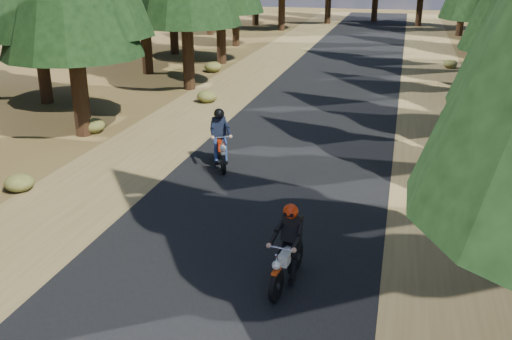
{
  "coord_description": "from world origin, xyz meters",
  "views": [
    {
      "loc": [
        3.06,
        -10.32,
        5.66
      ],
      "look_at": [
        0.0,
        1.5,
        1.1
      ],
      "focal_mm": 40.0,
      "sensor_mm": 36.0,
      "label": 1
    }
  ],
  "objects": [
    {
      "name": "shoulder_r",
      "position": [
        4.6,
        5.0,
        0.0
      ],
      "size": [
        3.2,
        100.0,
        0.01
      ],
      "primitive_type": "cube",
      "color": "brown",
      "rests_on": "ground"
    },
    {
      "name": "log_near",
      "position": [
        6.51,
        8.06,
        0.16
      ],
      "size": [
        4.52,
        3.77,
        0.32
      ],
      "primitive_type": "cylinder",
      "rotation": [
        0.0,
        1.57,
        0.68
      ],
      "color": "#4C4233",
      "rests_on": "ground"
    },
    {
      "name": "rider_follow",
      "position": [
        -1.79,
        4.38,
        0.56
      ],
      "size": [
        1.28,
        1.93,
        1.67
      ],
      "rotation": [
        0.0,
        0.0,
        3.57
      ],
      "color": "maroon",
      "rests_on": "road"
    },
    {
      "name": "ground",
      "position": [
        0.0,
        0.0,
        0.0
      ],
      "size": [
        120.0,
        120.0,
        0.0
      ],
      "primitive_type": "plane",
      "color": "#463619",
      "rests_on": "ground"
    },
    {
      "name": "rider_lead",
      "position": [
        1.32,
        -1.36,
        0.52
      ],
      "size": [
        0.74,
        1.79,
        1.55
      ],
      "rotation": [
        0.0,
        0.0,
        3.01
      ],
      "color": "beige",
      "rests_on": "road"
    },
    {
      "name": "understory_shrubs",
      "position": [
        1.56,
        7.33,
        0.27
      ],
      "size": [
        15.67,
        32.61,
        0.66
      ],
      "color": "#474C1E",
      "rests_on": "ground"
    },
    {
      "name": "road",
      "position": [
        0.0,
        5.0,
        0.01
      ],
      "size": [
        6.0,
        100.0,
        0.01
      ],
      "primitive_type": "cube",
      "color": "black",
      "rests_on": "ground"
    },
    {
      "name": "shoulder_l",
      "position": [
        -4.6,
        5.0,
        0.0
      ],
      "size": [
        3.2,
        100.0,
        0.01
      ],
      "primitive_type": "cube",
      "color": "brown",
      "rests_on": "ground"
    }
  ]
}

